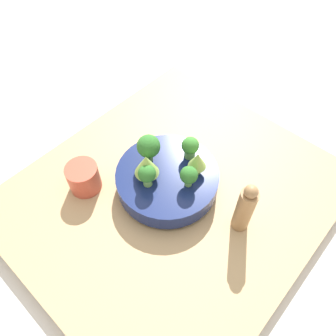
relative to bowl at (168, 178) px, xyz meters
name	(u,v)px	position (x,y,z in m)	size (l,w,h in m)	color
ground_plane	(173,198)	(0.00, -0.02, -0.07)	(6.00, 6.00, 0.00)	silver
table	(173,195)	(0.00, -0.02, -0.06)	(0.84, 0.74, 0.04)	tan
bowl	(168,178)	(0.00, 0.00, 0.00)	(0.27, 0.27, 0.06)	navy
romanesco_piece_far	(146,165)	(-0.05, 0.03, 0.08)	(0.06, 0.06, 0.09)	#609347
broccoli_floret_front	(189,176)	(0.01, -0.06, 0.07)	(0.05, 0.05, 0.06)	#6BA34C
broccoli_floret_right	(190,147)	(0.08, -0.01, 0.06)	(0.05, 0.05, 0.07)	#6BA34C
broccoli_floret_back	(149,146)	(0.00, 0.06, 0.08)	(0.06, 0.06, 0.09)	#609347
romanesco_piece_near	(197,161)	(0.05, -0.05, 0.07)	(0.05, 0.05, 0.07)	#609347
broccoli_floret_left	(147,175)	(-0.06, 0.01, 0.07)	(0.05, 0.05, 0.07)	#7AB256
cup	(84,178)	(-0.15, 0.17, 0.00)	(0.09, 0.09, 0.08)	#C64C38
pepper_mill	(245,208)	(0.04, -0.21, 0.04)	(0.04, 0.04, 0.17)	#997047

